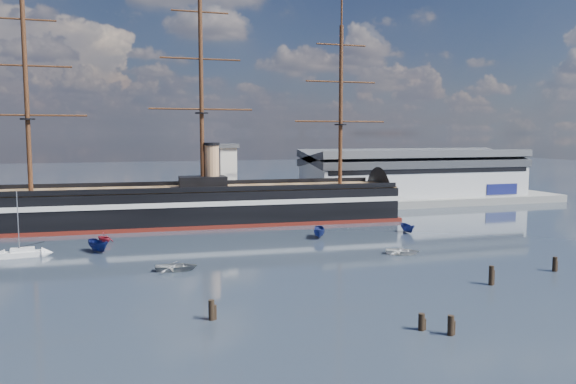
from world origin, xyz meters
name	(u,v)px	position (x,y,z in m)	size (l,w,h in m)	color
ground	(247,238)	(0.00, 40.00, 0.00)	(600.00, 600.00, 0.00)	#263041
quay	(253,211)	(10.00, 76.00, 0.00)	(180.00, 18.00, 2.00)	slate
warehouse	(414,174)	(58.00, 80.00, 7.98)	(63.00, 21.00, 11.60)	#B7BABC
quay_tower	(227,174)	(3.00, 73.00, 9.75)	(5.00, 5.00, 15.00)	silver
warship	(186,206)	(-8.72, 60.00, 4.04)	(113.34, 21.57, 53.94)	black
sailboat	(23,253)	(-37.51, 35.40, 0.67)	(6.67, 2.46, 10.44)	silver
motorboat_a	(99,252)	(-26.12, 35.52, 0.00)	(6.50, 2.38, 2.60)	navy
motorboat_b	(176,271)	(-15.32, 18.99, 0.00)	(3.66, 1.46, 1.71)	gray
motorboat_c	(319,238)	(13.06, 36.59, 0.00)	(6.28, 2.30, 2.51)	navy
motorboat_d	(104,243)	(-25.33, 43.54, 0.00)	(5.93, 2.57, 2.18)	maroon
motorboat_e	(402,254)	(20.73, 18.95, 0.00)	(3.33, 1.33, 1.56)	silver
motorboat_f	(408,233)	(31.52, 36.32, 0.00)	(5.53, 2.03, 2.21)	navy
piling_near_left	(212,320)	(-14.17, -3.59, 0.00)	(0.64, 0.64, 2.85)	black
piling_near_mid	(450,335)	(7.14, -14.99, 0.00)	(0.64, 0.64, 2.67)	black
piling_near_right	(491,285)	(22.57, -0.84, 0.00)	(0.64, 0.64, 3.23)	black
piling_far_right	(554,271)	(35.78, 2.50, 0.00)	(0.64, 0.64, 2.79)	black
piling_extra	(421,330)	(5.16, -12.93, 0.00)	(0.64, 0.64, 2.42)	black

